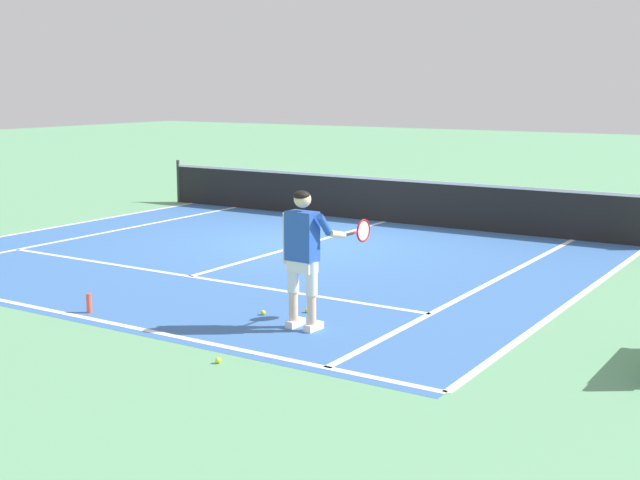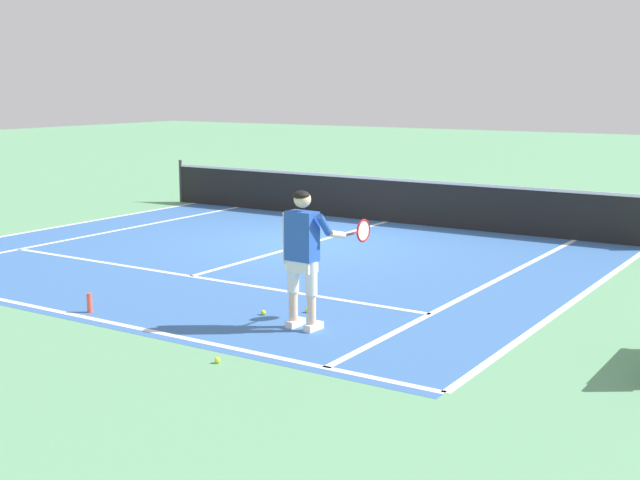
{
  "view_description": "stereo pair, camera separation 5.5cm",
  "coord_description": "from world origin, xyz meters",
  "px_view_note": "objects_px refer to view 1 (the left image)",
  "views": [
    {
      "loc": [
        8.69,
        -13.26,
        2.95
      ],
      "look_at": [
        3.09,
        -4.47,
        1.05
      ],
      "focal_mm": 47.93,
      "sensor_mm": 36.0,
      "label": 1
    },
    {
      "loc": [
        8.74,
        -13.23,
        2.95
      ],
      "look_at": [
        3.09,
        -4.47,
        1.05
      ],
      "focal_mm": 47.93,
      "sensor_mm": 36.0,
      "label": 2
    }
  ],
  "objects_px": {
    "tennis_player": "(304,250)",
    "tennis_ball_near_feet": "(307,310)",
    "water_bottle": "(89,303)",
    "tennis_ball_mid_court": "(218,360)",
    "tennis_ball_by_baseline": "(263,313)"
  },
  "relations": [
    {
      "from": "tennis_ball_by_baseline",
      "to": "tennis_player",
      "type": "bearing_deg",
      "value": -16.38
    },
    {
      "from": "tennis_player",
      "to": "water_bottle",
      "type": "height_order",
      "value": "tennis_player"
    },
    {
      "from": "tennis_ball_mid_court",
      "to": "water_bottle",
      "type": "bearing_deg",
      "value": 165.61
    },
    {
      "from": "water_bottle",
      "to": "tennis_player",
      "type": "bearing_deg",
      "value": 17.83
    },
    {
      "from": "tennis_ball_mid_court",
      "to": "water_bottle",
      "type": "relative_size",
      "value": 0.25
    },
    {
      "from": "tennis_player",
      "to": "tennis_ball_mid_court",
      "type": "distance_m",
      "value": 1.87
    },
    {
      "from": "tennis_ball_by_baseline",
      "to": "tennis_ball_mid_court",
      "type": "bearing_deg",
      "value": -67.78
    },
    {
      "from": "tennis_player",
      "to": "tennis_ball_near_feet",
      "type": "height_order",
      "value": "tennis_player"
    },
    {
      "from": "tennis_player",
      "to": "water_bottle",
      "type": "xyz_separation_m",
      "value": [
        -2.79,
        -0.9,
        -0.86
      ]
    },
    {
      "from": "tennis_ball_near_feet",
      "to": "tennis_ball_by_baseline",
      "type": "bearing_deg",
      "value": -136.34
    },
    {
      "from": "tennis_ball_near_feet",
      "to": "water_bottle",
      "type": "relative_size",
      "value": 0.25
    },
    {
      "from": "tennis_ball_by_baseline",
      "to": "water_bottle",
      "type": "distance_m",
      "value": 2.29
    },
    {
      "from": "tennis_ball_mid_court",
      "to": "tennis_ball_by_baseline",
      "type": "bearing_deg",
      "value": 112.22
    },
    {
      "from": "tennis_ball_near_feet",
      "to": "tennis_ball_mid_court",
      "type": "xyz_separation_m",
      "value": [
        0.33,
        -2.24,
        0.0
      ]
    },
    {
      "from": "tennis_player",
      "to": "tennis_ball_by_baseline",
      "type": "xyz_separation_m",
      "value": [
        -0.8,
        0.24,
        -0.96
      ]
    }
  ]
}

